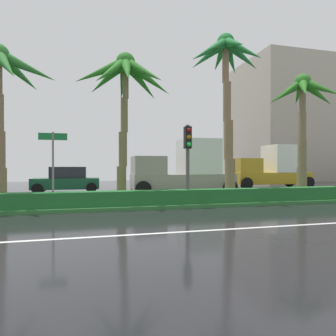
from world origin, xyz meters
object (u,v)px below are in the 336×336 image
at_px(palm_tree_centre, 125,82).
at_px(car_in_traffic_second, 67,180).
at_px(box_truck_lead, 184,170).
at_px(traffic_signal_median_right, 188,149).
at_px(street_name_sign, 53,159).
at_px(box_truck_following, 270,169).
at_px(palm_tree_mid_right, 302,102).
at_px(palm_tree_centre_right, 226,68).

distance_m(palm_tree_centre, car_in_traffic_second, 9.02).
bearing_deg(box_truck_lead, traffic_signal_median_right, 74.51).
xyz_separation_m(traffic_signal_median_right, car_in_traffic_second, (-5.74, 8.61, -1.68)).
distance_m(street_name_sign, car_in_traffic_second, 8.28).
relative_size(traffic_signal_median_right, box_truck_following, 0.53).
height_order(box_truck_lead, box_truck_following, same).
xyz_separation_m(palm_tree_centre, traffic_signal_median_right, (2.53, -1.78, -3.26)).
relative_size(palm_tree_centre, street_name_sign, 2.33).
xyz_separation_m(palm_tree_mid_right, traffic_signal_median_right, (-7.26, -1.81, -2.84)).
bearing_deg(traffic_signal_median_right, palm_tree_centre_right, 34.96).
bearing_deg(street_name_sign, palm_tree_centre_right, 10.03).
height_order(palm_tree_centre, car_in_traffic_second, palm_tree_centre).
height_order(palm_tree_centre_right, box_truck_lead, palm_tree_centre_right).
distance_m(street_name_sign, box_truck_lead, 8.75).
height_order(palm_tree_centre, traffic_signal_median_right, palm_tree_centre).
bearing_deg(traffic_signal_median_right, box_truck_lead, 74.51).
distance_m(palm_tree_mid_right, car_in_traffic_second, 15.35).
bearing_deg(box_truck_lead, palm_tree_mid_right, 147.09).
relative_size(car_in_traffic_second, box_truck_lead, 0.67).
xyz_separation_m(palm_tree_centre, box_truck_following, (12.34, 6.88, -4.22)).
bearing_deg(palm_tree_centre, car_in_traffic_second, 115.22).
bearing_deg(box_truck_following, box_truck_lead, 20.76).
distance_m(palm_tree_centre, street_name_sign, 4.97).
xyz_separation_m(palm_tree_centre, car_in_traffic_second, (-3.22, 6.83, -4.94)).
height_order(palm_tree_centre_right, palm_tree_mid_right, palm_tree_centre_right).
bearing_deg(traffic_signal_median_right, box_truck_following, 41.42).
distance_m(traffic_signal_median_right, box_truck_lead, 5.81).
xyz_separation_m(palm_tree_centre_right, street_name_sign, (-8.27, -1.46, -4.82)).
distance_m(palm_tree_centre_right, traffic_signal_median_right, 5.49).
xyz_separation_m(street_name_sign, box_truck_lead, (7.10, 5.09, -0.53)).
relative_size(car_in_traffic_second, box_truck_following, 0.67).
distance_m(street_name_sign, box_truck_following, 17.46).
height_order(palm_tree_centre, palm_tree_mid_right, palm_tree_centre).
bearing_deg(car_in_traffic_second, palm_tree_centre, 115.22).
distance_m(traffic_signal_median_right, car_in_traffic_second, 10.48).
height_order(traffic_signal_median_right, car_in_traffic_second, traffic_signal_median_right).
bearing_deg(palm_tree_centre_right, palm_tree_mid_right, -1.00).
bearing_deg(box_truck_following, car_in_traffic_second, 0.20).
height_order(street_name_sign, box_truck_lead, box_truck_lead).
relative_size(box_truck_lead, box_truck_following, 1.00).
xyz_separation_m(traffic_signal_median_right, box_truck_lead, (1.53, 5.52, -0.96)).
xyz_separation_m(palm_tree_mid_right, box_truck_lead, (-5.73, 3.71, -3.80)).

